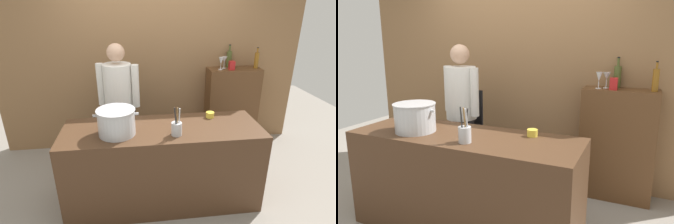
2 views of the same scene
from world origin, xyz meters
The scene contains 13 objects.
ground_plane centered at (0.00, 0.00, 0.00)m, with size 8.00×8.00×0.00m, color gray.
brick_back_panel centered at (0.00, 1.40, 1.50)m, with size 4.40×0.10×3.00m, color olive.
prep_counter centered at (0.00, 0.00, 0.45)m, with size 2.05×0.70×0.90m, color #472D1C.
bar_cabinet centered at (1.18, 1.19, 0.60)m, with size 0.76×0.32×1.21m, color brown.
chef centered at (-0.46, 0.72, 0.96)m, with size 0.51×0.40×1.66m.
stockpot_large centered at (-0.45, -0.08, 1.03)m, with size 0.43×0.37×0.26m.
utensil_crock centered at (0.12, -0.17, 0.97)m, with size 0.10×0.10×0.29m.
butter_jar centered at (0.56, 0.20, 0.93)m, with size 0.09×0.09×0.06m, color yellow.
wine_bottle_amber centered at (1.49, 1.18, 1.32)m, with size 0.06×0.06×0.30m.
wine_bottle_olive centered at (1.12, 1.30, 1.33)m, with size 0.07×0.07×0.32m.
wine_glass_wide centered at (1.02, 1.21, 1.33)m, with size 0.08×0.08×0.17m.
wine_glass_tall centered at (0.95, 1.14, 1.32)m, with size 0.07×0.07×0.17m.
spice_tin_red centered at (1.11, 1.12, 1.27)m, with size 0.08×0.08×0.12m, color red.
Camera 1 is at (-0.26, -2.46, 2.10)m, focal length 28.60 mm.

